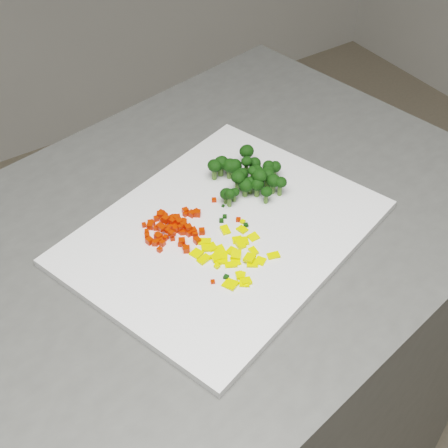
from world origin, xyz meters
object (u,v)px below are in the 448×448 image
counter_block (209,398)px  broccoli_pile (248,173)px  cutting_board (224,232)px  pepper_pile (236,253)px  carrot_pile (175,225)px

counter_block → broccoli_pile: broccoli_pile is taller
counter_block → cutting_board: bearing=-72.3°
cutting_board → counter_block: bearing=107.7°
counter_block → cutting_board: 0.46m
counter_block → cutting_board: cutting_board is taller
counter_block → pepper_pile: size_ratio=8.77×
cutting_board → carrot_pile: 0.07m
cutting_board → pepper_pile: 0.06m
counter_block → carrot_pile: (-0.05, -0.00, 0.47)m
cutting_board → carrot_pile: size_ratio=4.50×
counter_block → carrot_pile: bearing=-179.2°
cutting_board → broccoli_pile: (0.08, 0.06, 0.03)m
broccoli_pile → cutting_board: bearing=-143.9°
carrot_pile → pepper_pile: (0.04, -0.08, -0.01)m
carrot_pile → pepper_pile: bearing=-64.2°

